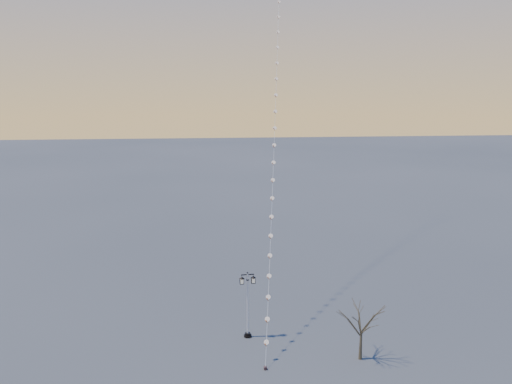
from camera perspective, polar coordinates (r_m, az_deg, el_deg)
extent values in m
plane|color=#434444|center=(34.71, 1.29, -17.74)|extent=(300.00, 300.00, 0.00)
cylinder|color=black|center=(36.99, -0.92, -15.66)|extent=(0.53, 0.53, 0.15)
cylinder|color=black|center=(36.93, -0.92, -15.46)|extent=(0.38, 0.38, 0.13)
cylinder|color=beige|center=(35.96, -0.93, -12.23)|extent=(0.12, 0.12, 4.41)
cylinder|color=black|center=(35.32, -0.94, -9.72)|extent=(0.19, 0.19, 0.06)
cube|color=black|center=(35.18, -0.95, -9.15)|extent=(0.89, 0.13, 0.06)
sphere|color=black|center=(35.14, -0.95, -8.98)|extent=(0.13, 0.13, 0.13)
pyramid|color=black|center=(35.17, -1.59, -9.40)|extent=(0.41, 0.41, 0.13)
cube|color=beige|center=(35.28, -1.58, -9.84)|extent=(0.24, 0.24, 0.32)
cube|color=black|center=(35.34, -1.58, -10.11)|extent=(0.28, 0.28, 0.04)
pyramid|color=black|center=(35.29, -0.30, -9.32)|extent=(0.41, 0.41, 0.13)
cube|color=beige|center=(35.40, -0.30, -9.76)|extent=(0.24, 0.24, 0.32)
cube|color=black|center=(35.46, -0.30, -10.03)|extent=(0.28, 0.28, 0.04)
cone|color=#423824|center=(34.56, 11.54, -16.29)|extent=(0.23, 0.23, 1.94)
cylinder|color=#3A2322|center=(33.25, 1.05, -18.94)|extent=(0.21, 0.21, 0.21)
cylinder|color=black|center=(33.24, 1.05, -18.90)|extent=(0.03, 0.03, 0.26)
cone|color=#D65B22|center=(47.42, 2.37, 17.58)|extent=(0.08, 0.08, 0.29)
cylinder|color=white|center=(32.99, 1.05, -18.16)|extent=(0.02, 0.02, 0.83)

